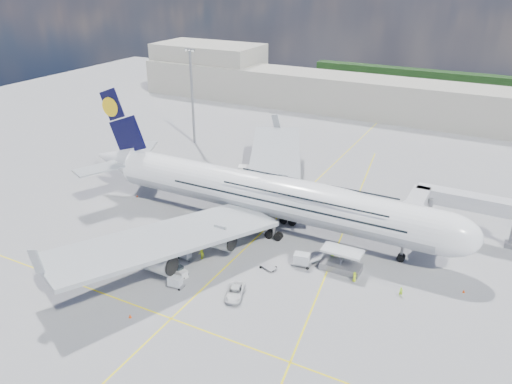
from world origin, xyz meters
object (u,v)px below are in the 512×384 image
at_px(crew_loader, 332,257).
at_px(crew_tug, 201,254).
at_px(crew_wing, 192,238).
at_px(cargo_loader, 340,263).
at_px(light_mast, 192,96).
at_px(dolly_row_c, 175,282).
at_px(dolly_back, 147,233).
at_px(cone_wing_left_outer, 286,173).
at_px(catering_truck_inner, 250,175).
at_px(cone_wing_right_inner, 147,257).
at_px(jet_bridge, 447,205).
at_px(dolly_nose_near, 302,259).
at_px(cone_tail, 137,196).
at_px(dolly_row_a, 124,257).
at_px(dolly_nose_far, 268,267).
at_px(baggage_tug, 179,272).
at_px(crew_nose, 401,292).
at_px(cone_nose, 464,291).
at_px(airliner, 268,195).
at_px(dolly_row_b, 185,254).
at_px(cone_wing_left_inner, 226,196).
at_px(crew_van, 354,277).
at_px(cone_wing_right_outer, 130,316).
at_px(catering_truck_outer, 277,143).
at_px(service_van, 235,292).

height_order(crew_loader, crew_tug, crew_tug).
bearing_deg(crew_wing, cargo_loader, -80.52).
height_order(light_mast, crew_wing, light_mast).
relative_size(dolly_row_c, dolly_back, 0.89).
distance_m(light_mast, cone_wing_left_outer, 35.85).
distance_m(catering_truck_inner, cone_wing_right_inner, 36.95).
bearing_deg(cone_wing_left_outer, cone_wing_right_inner, -96.56).
height_order(jet_bridge, cargo_loader, jet_bridge).
xyz_separation_m(jet_bridge, dolly_nose_near, (-18.98, -19.90, -5.69)).
bearing_deg(cone_tail, crew_loader, -6.24).
relative_size(dolly_row_a, dolly_nose_far, 0.99).
bearing_deg(baggage_tug, crew_loader, 53.53).
height_order(dolly_nose_near, baggage_tug, dolly_nose_near).
distance_m(crew_nose, cone_nose, 9.88).
bearing_deg(dolly_row_a, airliner, 34.35).
bearing_deg(light_mast, cargo_loader, -36.54).
height_order(jet_bridge, dolly_nose_near, jet_bridge).
height_order(dolly_back, dolly_nose_near, dolly_nose_near).
bearing_deg(dolly_row_c, cone_tail, 133.31).
bearing_deg(baggage_tug, dolly_row_b, 131.02).
xyz_separation_m(dolly_row_b, catering_truck_inner, (-5.76, 33.88, 0.88)).
relative_size(dolly_nose_near, cone_wing_left_inner, 5.80).
xyz_separation_m(dolly_row_c, cone_wing_left_outer, (-3.83, 49.46, -0.63)).
bearing_deg(cone_wing_left_inner, catering_truck_inner, 85.14).
bearing_deg(cone_wing_left_outer, cone_wing_left_inner, -108.84).
xyz_separation_m(crew_van, cone_nose, (15.57, 4.82, -0.59)).
relative_size(cone_wing_right_inner, cone_wing_right_outer, 1.04).
bearing_deg(cone_wing_left_outer, cone_tail, -130.78).
distance_m(dolly_back, cone_tail, 18.62).
relative_size(cargo_loader, dolly_row_c, 2.98).
xyz_separation_m(baggage_tug, cone_wing_left_outer, (-2.71, 46.78, -0.48)).
distance_m(dolly_row_c, catering_truck_outer, 64.77).
distance_m(dolly_row_c, dolly_nose_far, 15.27).
bearing_deg(airliner, dolly_back, -142.36).
xyz_separation_m(dolly_back, dolly_nose_far, (23.76, 1.28, -0.66)).
height_order(crew_nose, crew_van, crew_van).
height_order(catering_truck_inner, cone_wing_right_outer, catering_truck_inner).
distance_m(cone_wing_left_inner, cone_tail, 19.01).
height_order(cargo_loader, cone_wing_right_outer, cargo_loader).
height_order(dolly_row_b, cone_wing_right_inner, dolly_row_b).
bearing_deg(cone_wing_right_outer, dolly_nose_near, 55.66).
bearing_deg(crew_nose, baggage_tug, 178.62).
distance_m(cargo_loader, dolly_nose_far, 11.71).
height_order(crew_wing, cone_wing_right_inner, crew_wing).
height_order(dolly_nose_far, cone_nose, cone_nose).
relative_size(catering_truck_inner, cone_wing_right_inner, 11.77).
distance_m(catering_truck_outer, cone_tail, 42.82).
bearing_deg(cone_nose, baggage_tug, -158.05).
bearing_deg(crew_wing, airliner, -40.49).
relative_size(service_van, cone_wing_left_inner, 8.24).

